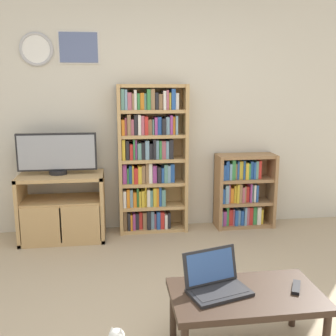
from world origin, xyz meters
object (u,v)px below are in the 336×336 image
bookshelf_short (242,191)px  coffee_table (246,300)px  tv_stand (63,207)px  television (57,153)px  bookshelf_tall (150,159)px  remote_near_laptop (296,287)px  laptop (216,281)px

bookshelf_short → coffee_table: size_ratio=0.94×
tv_stand → coffee_table: 2.38m
television → bookshelf_tall: bearing=6.5°
bookshelf_short → remote_near_laptop: bearing=-99.7°
laptop → remote_near_laptop: 0.49m
remote_near_laptop → bookshelf_short: bearing=-70.9°
laptop → television: bearing=104.2°
laptop → remote_near_laptop: laptop is taller
bookshelf_short → coffee_table: (-0.68, -2.13, -0.06)m
remote_near_laptop → television: bearing=-22.2°
television → coffee_table: (1.33, -2.03, -0.57)m
coffee_table → laptop: size_ratio=2.18×
tv_stand → bookshelf_short: (1.98, 0.14, 0.06)m
bookshelf_tall → bookshelf_short: bookshelf_tall is taller
remote_near_laptop → tv_stand: bearing=-22.2°
tv_stand → remote_near_laptop: 2.57m
tv_stand → television: bearing=128.6°
tv_stand → bookshelf_tall: (0.93, 0.15, 0.46)m
bookshelf_short → remote_near_laptop: size_ratio=5.19×
tv_stand → bookshelf_tall: bearing=8.9°
television → coffee_table: 2.49m
television → bookshelf_tall: 0.97m
laptop → remote_near_laptop: (0.49, -0.05, -0.05)m
tv_stand → television: size_ratio=1.08×
coffee_table → remote_near_laptop: bearing=0.4°
coffee_table → laptop: bearing=163.4°
television → coffee_table: bearing=-56.7°
bookshelf_short → remote_near_laptop: 2.16m
remote_near_laptop → coffee_table: bearing=29.2°
coffee_table → bookshelf_short: bearing=72.4°
bookshelf_tall → remote_near_laptop: (0.69, -2.14, -0.41)m
coffee_table → laptop: 0.21m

